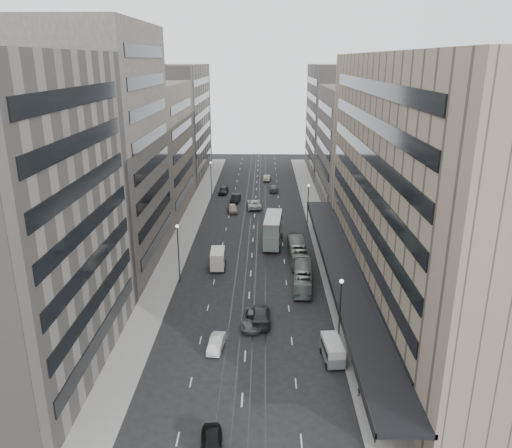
# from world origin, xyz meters

# --- Properties ---
(ground) EXTENTS (220.00, 220.00, 0.00)m
(ground) POSITION_xyz_m (0.00, 0.00, 0.00)
(ground) COLOR black
(ground) RESTS_ON ground
(sidewalk_right) EXTENTS (4.00, 125.00, 0.15)m
(sidewalk_right) POSITION_xyz_m (12.00, 37.50, 0.07)
(sidewalk_right) COLOR gray
(sidewalk_right) RESTS_ON ground
(sidewalk_left) EXTENTS (4.00, 125.00, 0.15)m
(sidewalk_left) POSITION_xyz_m (-12.00, 37.50, 0.07)
(sidewalk_left) COLOR gray
(sidewalk_left) RESTS_ON ground
(department_store) EXTENTS (19.20, 60.00, 30.00)m
(department_store) POSITION_xyz_m (21.45, 8.00, 14.95)
(department_store) COLOR #7C6E5B
(department_store) RESTS_ON ground
(building_right_mid) EXTENTS (15.00, 28.00, 24.00)m
(building_right_mid) POSITION_xyz_m (21.50, 52.00, 12.00)
(building_right_mid) COLOR #4A4440
(building_right_mid) RESTS_ON ground
(building_right_far) EXTENTS (15.00, 32.00, 28.00)m
(building_right_far) POSITION_xyz_m (21.50, 82.00, 14.00)
(building_right_far) COLOR slate
(building_right_far) RESTS_ON ground
(building_left_a) EXTENTS (15.00, 28.00, 30.00)m
(building_left_a) POSITION_xyz_m (-21.50, -8.00, 15.00)
(building_left_a) COLOR slate
(building_left_a) RESTS_ON ground
(building_left_b) EXTENTS (15.00, 26.00, 34.00)m
(building_left_b) POSITION_xyz_m (-21.50, 19.00, 17.00)
(building_left_b) COLOR #4A4440
(building_left_b) RESTS_ON ground
(building_left_c) EXTENTS (15.00, 28.00, 25.00)m
(building_left_c) POSITION_xyz_m (-21.50, 46.00, 12.50)
(building_left_c) COLOR #6E6456
(building_left_c) RESTS_ON ground
(building_left_d) EXTENTS (15.00, 38.00, 28.00)m
(building_left_d) POSITION_xyz_m (-21.50, 79.00, 14.00)
(building_left_d) COLOR slate
(building_left_d) RESTS_ON ground
(lamp_right_near) EXTENTS (0.44, 0.44, 8.32)m
(lamp_right_near) POSITION_xyz_m (9.70, -5.00, 5.20)
(lamp_right_near) COLOR #262628
(lamp_right_near) RESTS_ON ground
(lamp_right_far) EXTENTS (0.44, 0.44, 8.32)m
(lamp_right_far) POSITION_xyz_m (9.70, 35.00, 5.20)
(lamp_right_far) COLOR #262628
(lamp_right_far) RESTS_ON ground
(lamp_left_near) EXTENTS (0.44, 0.44, 8.32)m
(lamp_left_near) POSITION_xyz_m (-9.70, 12.00, 5.20)
(lamp_left_near) COLOR #262628
(lamp_left_near) RESTS_ON ground
(lamp_left_far) EXTENTS (0.44, 0.44, 8.32)m
(lamp_left_far) POSITION_xyz_m (-9.70, 55.00, 5.20)
(lamp_left_far) COLOR #262628
(lamp_left_far) RESTS_ON ground
(bus_near) EXTENTS (3.10, 9.91, 2.72)m
(bus_near) POSITION_xyz_m (7.16, 10.77, 1.36)
(bus_near) COLOR gray
(bus_near) RESTS_ON ground
(bus_far) EXTENTS (2.81, 10.66, 2.95)m
(bus_far) POSITION_xyz_m (7.03, 19.99, 1.47)
(bus_far) COLOR gray
(bus_far) RESTS_ON ground
(double_decker) EXTENTS (3.40, 9.27, 4.97)m
(double_decker) POSITION_xyz_m (3.33, 26.64, 2.68)
(double_decker) COLOR gray
(double_decker) RESTS_ON ground
(vw_microbus) EXTENTS (2.22, 4.32, 2.25)m
(vw_microbus) POSITION_xyz_m (8.90, -6.63, 1.25)
(vw_microbus) COLOR slate
(vw_microbus) RESTS_ON ground
(panel_van) EXTENTS (2.34, 4.51, 2.79)m
(panel_van) POSITION_xyz_m (-4.89, 16.79, 1.54)
(panel_van) COLOR beige
(panel_van) RESTS_ON ground
(sedan_0) EXTENTS (2.19, 4.44, 1.46)m
(sedan_0) POSITION_xyz_m (-2.08, -19.31, 0.73)
(sedan_0) COLOR black
(sedan_0) RESTS_ON ground
(sedan_1) EXTENTS (1.87, 4.19, 1.33)m
(sedan_1) POSITION_xyz_m (-3.08, -4.68, 0.67)
(sedan_1) COLOR white
(sedan_1) RESTS_ON ground
(sedan_2) EXTENTS (2.92, 5.48, 1.46)m
(sedan_2) POSITION_xyz_m (0.65, 0.34, 0.73)
(sedan_2) COLOR #515153
(sedan_2) RESTS_ON ground
(sedan_3) EXTENTS (2.45, 5.87, 1.69)m
(sedan_3) POSITION_xyz_m (1.51, 1.15, 0.85)
(sedan_3) COLOR #252628
(sedan_3) RESTS_ON ground
(sedan_4) EXTENTS (2.48, 4.84, 1.58)m
(sedan_4) POSITION_xyz_m (-4.48, 45.13, 0.79)
(sedan_4) COLOR #A6998A
(sedan_4) RESTS_ON ground
(sedan_5) EXTENTS (2.23, 5.03, 1.60)m
(sedan_5) POSITION_xyz_m (-4.29, 52.67, 0.80)
(sedan_5) COLOR black
(sedan_5) RESTS_ON ground
(sedan_6) EXTENTS (3.30, 6.32, 1.70)m
(sedan_6) POSITION_xyz_m (-0.21, 48.26, 0.85)
(sedan_6) COLOR silver
(sedan_6) RESTS_ON ground
(sedan_7) EXTENTS (2.28, 5.13, 1.46)m
(sedan_7) POSITION_xyz_m (4.01, 62.03, 0.73)
(sedan_7) COLOR #58585A
(sedan_7) RESTS_ON ground
(sedan_8) EXTENTS (2.26, 4.92, 1.64)m
(sedan_8) POSITION_xyz_m (-7.43, 59.61, 0.82)
(sedan_8) COLOR black
(sedan_8) RESTS_ON ground
(sedan_9) EXTENTS (1.98, 4.68, 1.50)m
(sedan_9) POSITION_xyz_m (2.54, 72.79, 0.75)
(sedan_9) COLOR #B6B097
(sedan_9) RESTS_ON ground
(pedestrian) EXTENTS (0.80, 0.70, 1.86)m
(pedestrian) POSITION_xyz_m (10.73, -12.37, 1.08)
(pedestrian) COLOR black
(pedestrian) RESTS_ON sidewalk_right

